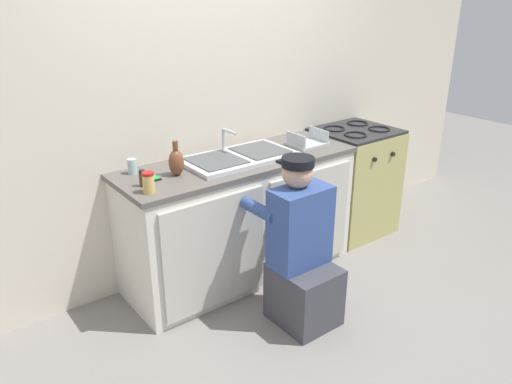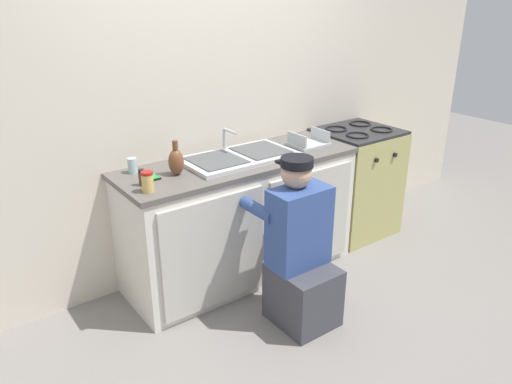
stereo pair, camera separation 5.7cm
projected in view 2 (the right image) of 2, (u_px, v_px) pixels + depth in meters
ground_plane at (264, 288)px, 3.65m from camera, size 12.00×12.00×0.00m
back_wall at (212, 104)px, 3.65m from camera, size 6.00×0.10×2.50m
counter_cabinet at (241, 220)px, 3.70m from camera, size 1.74×0.62×0.88m
countertop at (239, 162)px, 3.53m from camera, size 1.78×0.62×0.04m
sink_double_basin at (239, 157)px, 3.52m from camera, size 0.80×0.44×0.19m
stove_range at (355, 181)px, 4.36m from camera, size 0.64×0.62×0.95m
plumber_person at (300, 257)px, 3.16m from camera, size 0.42×0.61×1.10m
dish_rack_tray at (309, 142)px, 3.83m from camera, size 0.28×0.22×0.11m
cell_phone at (151, 177)px, 3.19m from camera, size 0.07×0.14×0.01m
water_glass at (132, 166)px, 3.25m from camera, size 0.06×0.06×0.10m
spice_bottle_pepper at (142, 178)px, 3.04m from camera, size 0.04×0.04×0.10m
vase_decorative at (176, 161)px, 3.20m from camera, size 0.10×0.10×0.23m
condiment_jar at (148, 182)px, 2.94m from camera, size 0.07×0.07×0.13m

